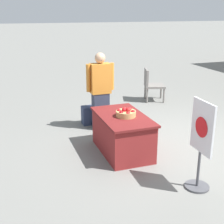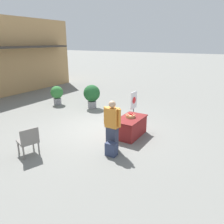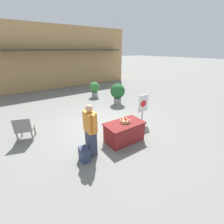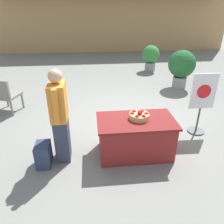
# 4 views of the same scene
# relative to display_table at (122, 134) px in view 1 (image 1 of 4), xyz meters

# --- Properties ---
(ground_plane) EXTENTS (120.00, 120.00, 0.00)m
(ground_plane) POSITION_rel_display_table_xyz_m (-0.03, 1.29, -0.36)
(ground_plane) COLOR slate
(display_table) EXTENTS (1.38, 0.80, 0.71)m
(display_table) POSITION_rel_display_table_xyz_m (0.00, 0.00, 0.00)
(display_table) COLOR maroon
(display_table) RESTS_ON ground_plane
(apple_basket) EXTENTS (0.35, 0.35, 0.16)m
(apple_basket) POSITION_rel_display_table_xyz_m (0.06, 0.04, 0.41)
(apple_basket) COLOR tan
(apple_basket) RESTS_ON display_table
(person_visitor) EXTENTS (0.26, 0.61, 1.66)m
(person_visitor) POSITION_rel_display_table_xyz_m (-1.31, -0.00, 0.49)
(person_visitor) COLOR #33384C
(person_visitor) RESTS_ON ground_plane
(backpack) EXTENTS (0.24, 0.34, 0.42)m
(backpack) POSITION_rel_display_table_xyz_m (-1.63, -0.17, -0.15)
(backpack) COLOR #2D3856
(backpack) RESTS_ON ground_plane
(poster_board) EXTENTS (0.52, 0.36, 1.32)m
(poster_board) POSITION_rel_display_table_xyz_m (1.49, 0.60, 0.35)
(poster_board) COLOR #4C4C51
(poster_board) RESTS_ON ground_plane
(patio_chair) EXTENTS (0.70, 0.70, 0.92)m
(patio_chair) POSITION_rel_display_table_xyz_m (-2.93, 2.01, 0.16)
(patio_chair) COLOR gray
(patio_chair) RESTS_ON ground_plane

